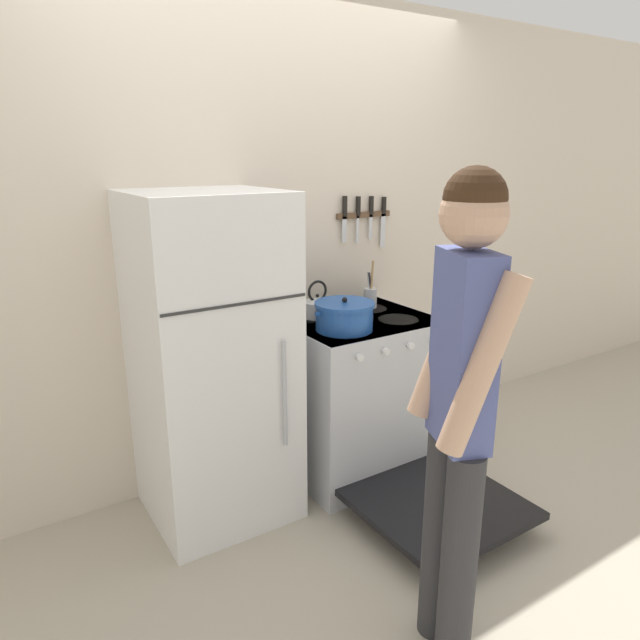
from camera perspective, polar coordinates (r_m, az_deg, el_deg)
The scene contains 9 objects.
ground_plane at distance 3.54m, azimuth -3.92°, elevation -13.06°, with size 14.00×14.00×0.00m, color #B2A893.
wall_back at distance 3.15m, azimuth -4.64°, elevation 7.84°, with size 10.00×0.06×2.55m.
refrigerator at distance 2.75m, azimuth -10.70°, elevation -4.08°, with size 0.66×0.65×1.58m.
stove_range at distance 3.21m, azimuth 3.95°, elevation -7.59°, with size 0.79×1.38×0.88m.
dutch_oven_pot at distance 2.86m, azimuth 2.45°, elevation 0.41°, with size 0.34×0.30×0.17m.
tea_kettle at distance 3.09m, azimuth -0.22°, elevation 1.39°, with size 0.19×0.15×0.20m.
utensil_jar at distance 3.29m, azimuth 5.04°, elevation 2.35°, with size 0.08×0.08×0.27m.
person at distance 1.89m, azimuth 13.80°, elevation -8.04°, with size 0.36×0.41×1.71m.
wall_knife_strip at distance 3.40m, azimuth 4.44°, elevation 10.55°, with size 0.38×0.03×0.32m.
Camera 1 is at (-1.47, -2.72, 1.74)m, focal length 32.00 mm.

